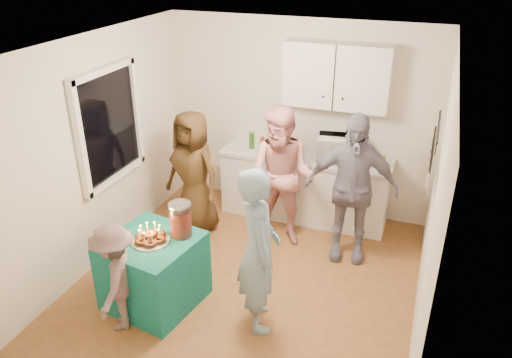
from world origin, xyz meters
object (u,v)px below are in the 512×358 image
(woman_back_left, at_px, (193,173))
(woman_back_right, at_px, (351,188))
(party_table, at_px, (154,271))
(man_birthday, at_px, (258,250))
(child_near_left, at_px, (116,278))
(woman_back_center, at_px, (282,178))
(punch_jar, at_px, (181,220))
(microwave, at_px, (340,149))
(counter, at_px, (304,188))

(woman_back_left, height_order, woman_back_right, woman_back_right)
(woman_back_left, bearing_deg, party_table, -64.88)
(man_birthday, relative_size, child_near_left, 1.49)
(party_table, relative_size, woman_back_center, 0.49)
(punch_jar, xyz_separation_m, man_birthday, (0.87, -0.11, -0.09))
(woman_back_center, bearing_deg, party_table, -114.15)
(party_table, bearing_deg, microwave, 57.89)
(counter, relative_size, woman_back_right, 1.22)
(party_table, height_order, woman_back_right, woman_back_right)
(party_table, distance_m, woman_back_right, 2.36)
(child_near_left, bearing_deg, woman_back_center, 136.58)
(party_table, distance_m, punch_jar, 0.63)
(microwave, bearing_deg, child_near_left, -128.46)
(counter, relative_size, punch_jar, 6.47)
(party_table, xyz_separation_m, man_birthday, (1.12, 0.08, 0.46))
(microwave, height_order, man_birthday, man_birthday)
(party_table, distance_m, man_birthday, 1.21)
(party_table, relative_size, child_near_left, 0.75)
(punch_jar, bearing_deg, woman_back_center, 65.87)
(counter, xyz_separation_m, man_birthday, (0.13, -2.18, 0.41))
(microwave, xyz_separation_m, party_table, (-1.42, -2.27, -0.69))
(punch_jar, relative_size, child_near_left, 0.30)
(microwave, xyz_separation_m, woman_back_center, (-0.55, -0.68, -0.19))
(counter, height_order, man_birthday, man_birthday)
(woman_back_left, bearing_deg, man_birthday, -30.19)
(counter, xyz_separation_m, punch_jar, (-0.74, -2.07, 0.50))
(microwave, xyz_separation_m, man_birthday, (-0.30, -2.18, -0.22))
(woman_back_center, bearing_deg, woman_back_left, -169.78)
(punch_jar, relative_size, woman_back_center, 0.19)
(microwave, xyz_separation_m, woman_back_left, (-1.68, -0.79, -0.26))
(punch_jar, relative_size, man_birthday, 0.20)
(party_table, bearing_deg, child_near_left, -107.84)
(punch_jar, distance_m, child_near_left, 0.82)
(party_table, bearing_deg, woman_back_center, 61.16)
(counter, bearing_deg, woman_back_left, -147.63)
(microwave, height_order, party_table, microwave)
(microwave, relative_size, child_near_left, 0.50)
(party_table, bearing_deg, man_birthday, 4.34)
(counter, xyz_separation_m, woman_back_right, (0.72, -0.73, 0.47))
(counter, distance_m, party_table, 2.47)
(man_birthday, bearing_deg, child_near_left, 83.42)
(woman_back_center, bearing_deg, counter, 85.20)
(counter, bearing_deg, man_birthday, -86.57)
(counter, distance_m, woman_back_center, 0.82)
(man_birthday, bearing_deg, woman_back_left, 15.89)
(woman_back_center, height_order, child_near_left, woman_back_center)
(punch_jar, bearing_deg, man_birthday, -7.16)
(party_table, xyz_separation_m, woman_back_left, (-0.26, 1.47, 0.42))
(microwave, distance_m, punch_jar, 2.39)
(counter, relative_size, woman_back_center, 1.26)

